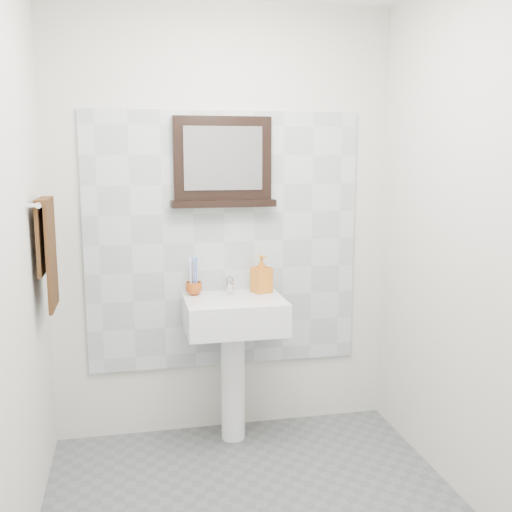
{
  "coord_description": "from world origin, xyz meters",
  "views": [
    {
      "loc": [
        -0.55,
        -2.35,
        1.65
      ],
      "look_at": [
        0.08,
        0.55,
        1.15
      ],
      "focal_mm": 42.0,
      "sensor_mm": 36.0,
      "label": 1
    }
  ],
  "objects_px": {
    "soap_dispenser": "(261,274)",
    "pedestal_sink": "(234,329)",
    "framed_mirror": "(223,164)",
    "hand_towel": "(47,245)",
    "toothbrush_cup": "(194,288)"
  },
  "relations": [
    {
      "from": "soap_dispenser",
      "to": "pedestal_sink",
      "type": "bearing_deg",
      "value": -171.81
    },
    {
      "from": "pedestal_sink",
      "to": "framed_mirror",
      "type": "xyz_separation_m",
      "value": [
        -0.03,
        0.19,
        0.92
      ]
    },
    {
      "from": "pedestal_sink",
      "to": "hand_towel",
      "type": "height_order",
      "value": "hand_towel"
    },
    {
      "from": "framed_mirror",
      "to": "pedestal_sink",
      "type": "bearing_deg",
      "value": -81.82
    },
    {
      "from": "toothbrush_cup",
      "to": "soap_dispenser",
      "type": "xyz_separation_m",
      "value": [
        0.39,
        -0.02,
        0.07
      ]
    },
    {
      "from": "toothbrush_cup",
      "to": "hand_towel",
      "type": "height_order",
      "value": "hand_towel"
    },
    {
      "from": "framed_mirror",
      "to": "hand_towel",
      "type": "xyz_separation_m",
      "value": [
        -0.93,
        -0.35,
        -0.38
      ]
    },
    {
      "from": "hand_towel",
      "to": "pedestal_sink",
      "type": "bearing_deg",
      "value": 9.81
    },
    {
      "from": "hand_towel",
      "to": "framed_mirror",
      "type": "bearing_deg",
      "value": 20.69
    },
    {
      "from": "framed_mirror",
      "to": "hand_towel",
      "type": "height_order",
      "value": "framed_mirror"
    },
    {
      "from": "soap_dispenser",
      "to": "hand_towel",
      "type": "xyz_separation_m",
      "value": [
        -1.14,
        -0.27,
        0.25
      ]
    },
    {
      "from": "framed_mirror",
      "to": "hand_towel",
      "type": "bearing_deg",
      "value": -159.31
    },
    {
      "from": "pedestal_sink",
      "to": "toothbrush_cup",
      "type": "height_order",
      "value": "pedestal_sink"
    },
    {
      "from": "soap_dispenser",
      "to": "toothbrush_cup",
      "type": "bearing_deg",
      "value": 155.93
    },
    {
      "from": "pedestal_sink",
      "to": "soap_dispenser",
      "type": "bearing_deg",
      "value": 29.4
    }
  ]
}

